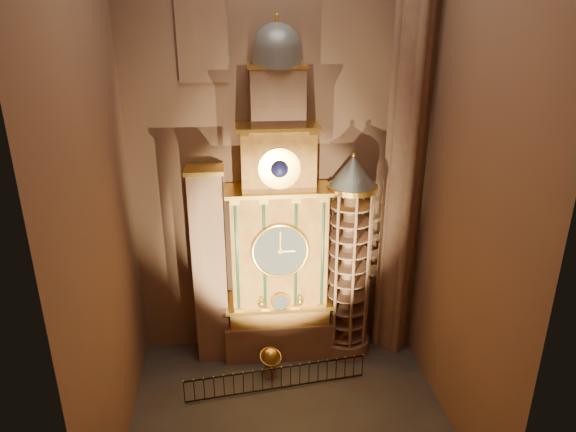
{
  "coord_description": "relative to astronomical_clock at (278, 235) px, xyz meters",
  "views": [
    {
      "loc": [
        -1.9,
        -17.95,
        16.67
      ],
      "look_at": [
        0.27,
        3.0,
        8.45
      ],
      "focal_mm": 32.0,
      "sensor_mm": 36.0,
      "label": 1
    }
  ],
  "objects": [
    {
      "name": "gothic_pier",
      "position": [
        6.1,
        0.04,
        4.32
      ],
      "size": [
        2.04,
        2.04,
        22.0
      ],
      "color": "#8C634C",
      "rests_on": "floor"
    },
    {
      "name": "wall_back",
      "position": [
        0.0,
        1.04,
        4.32
      ],
      "size": [
        22.0,
        0.0,
        22.0
      ],
      "primitive_type": "plane",
      "rotation": [
        1.57,
        0.0,
        0.0
      ],
      "color": "#8B644B",
      "rests_on": "floor"
    },
    {
      "name": "wall_left",
      "position": [
        -7.0,
        -4.96,
        4.32
      ],
      "size": [
        0.0,
        22.0,
        22.0
      ],
      "primitive_type": "plane",
      "rotation": [
        1.57,
        0.0,
        1.57
      ],
      "color": "#8B644B",
      "rests_on": "floor"
    },
    {
      "name": "portrait_tower",
      "position": [
        -3.4,
        0.02,
        -1.53
      ],
      "size": [
        1.8,
        1.6,
        10.2
      ],
      "color": "#8C634C",
      "rests_on": "floor"
    },
    {
      "name": "stained_glass_window",
      "position": [
        -3.2,
        0.95,
        9.82
      ],
      "size": [
        2.2,
        0.14,
        5.2
      ],
      "color": "navy",
      "rests_on": "wall_back"
    },
    {
      "name": "stair_turret",
      "position": [
        3.5,
        -0.26,
        -1.41
      ],
      "size": [
        2.5,
        2.5,
        10.8
      ],
      "color": "#8C634C",
      "rests_on": "floor"
    },
    {
      "name": "astronomical_clock",
      "position": [
        0.0,
        0.0,
        0.0
      ],
      "size": [
        5.6,
        2.41,
        16.7
      ],
      "color": "#8C634C",
      "rests_on": "floor"
    },
    {
      "name": "celestial_globe",
      "position": [
        -0.6,
        -2.06,
        -5.74
      ],
      "size": [
        1.35,
        1.31,
        1.57
      ],
      "color": "#8C634C",
      "rests_on": "floor"
    },
    {
      "name": "floor",
      "position": [
        0.0,
        -4.96,
        -6.68
      ],
      "size": [
        14.0,
        14.0,
        0.0
      ],
      "primitive_type": "plane",
      "color": "#383330",
      "rests_on": "ground"
    },
    {
      "name": "wall_right",
      "position": [
        7.0,
        -4.96,
        4.32
      ],
      "size": [
        0.0,
        22.0,
        22.0
      ],
      "primitive_type": "plane",
      "rotation": [
        1.57,
        0.0,
        -1.57
      ],
      "color": "#8B644B",
      "rests_on": "floor"
    },
    {
      "name": "iron_railing",
      "position": [
        -0.39,
        -3.14,
        -6.02
      ],
      "size": [
        8.57,
        1.1,
        1.2
      ],
      "color": "black",
      "rests_on": "floor"
    }
  ]
}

